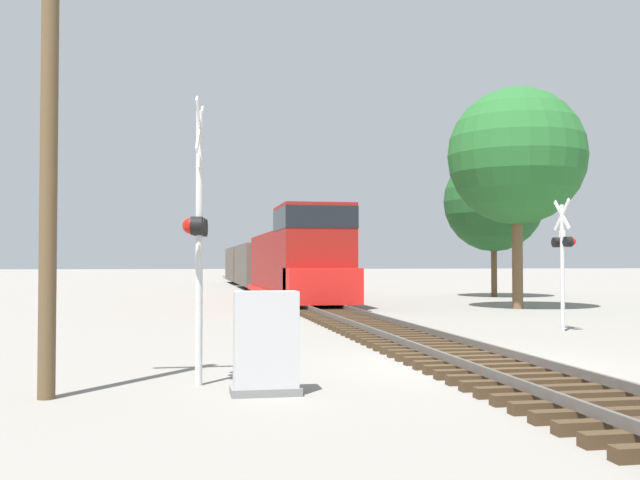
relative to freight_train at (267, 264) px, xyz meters
The scene contains 9 objects.
ground_plane 36.91m from the freight_train, 90.00° to the right, with size 400.00×400.00×0.00m, color gray.
rail_track_bed 36.90m from the freight_train, 90.00° to the right, with size 2.60×160.00×0.31m.
freight_train is the anchor object (origin of this frame).
crossing_signal_near 38.60m from the freight_train, 97.95° to the right, with size 0.44×1.01×4.69m.
crossing_signal_far 31.01m from the freight_train, 80.12° to the right, with size 0.33×1.00×3.86m.
relay_cabinet 39.53m from the freight_train, 96.28° to the right, with size 1.06×0.57×1.57m.
utility_pole 39.87m from the freight_train, 100.93° to the right, with size 1.80×0.26×8.52m.
tree_far_right 22.72m from the freight_train, 67.16° to the right, with size 5.96×5.96×9.59m.
tree_mid_background 16.10m from the freight_train, 39.37° to the right, with size 5.77×5.77×8.40m.
Camera 1 is at (-5.56, -13.82, 2.02)m, focal length 42.00 mm.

